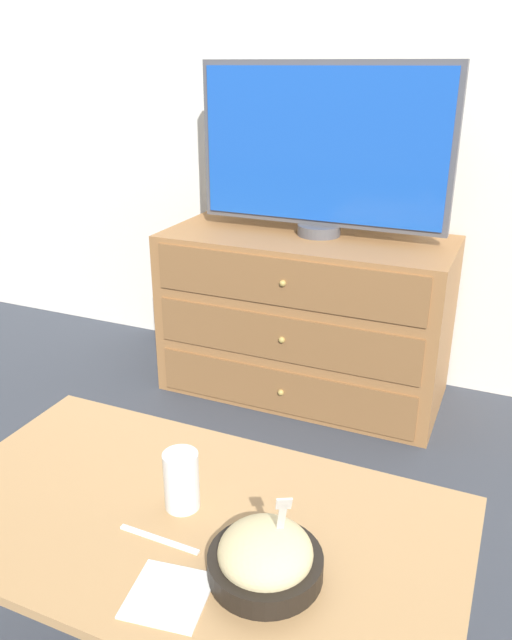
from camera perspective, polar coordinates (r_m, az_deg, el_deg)
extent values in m
plane|color=#383D47|center=(2.89, 4.80, -3.56)|extent=(12.00, 12.00, 0.00)
cube|color=white|center=(2.62, 5.98, 23.12)|extent=(12.00, 0.05, 2.60)
cube|color=#9E6B3D|center=(2.50, 4.50, 0.38)|extent=(1.10, 0.49, 0.66)
cube|color=brown|center=(2.38, 2.34, -6.57)|extent=(1.02, 0.01, 0.17)
sphere|color=tan|center=(2.38, 2.28, -6.64)|extent=(0.02, 0.02, 0.02)
cube|color=brown|center=(2.28, 2.42, -1.77)|extent=(1.02, 0.01, 0.17)
sphere|color=tan|center=(2.28, 2.37, -1.83)|extent=(0.02, 0.02, 0.02)
cube|color=brown|center=(2.20, 2.51, 3.42)|extent=(1.02, 0.01, 0.17)
sphere|color=tan|center=(2.20, 2.46, 3.37)|extent=(0.02, 0.02, 0.02)
cylinder|color=#515156|center=(2.41, 5.78, 8.20)|extent=(0.16, 0.16, 0.04)
cube|color=#515156|center=(2.36, 6.14, 15.56)|extent=(0.95, 0.04, 0.58)
cube|color=blue|center=(2.34, 5.97, 15.51)|extent=(0.91, 0.01, 0.54)
cube|color=tan|center=(1.24, -6.24, -17.86)|extent=(1.02, 0.57, 0.02)
cylinder|color=#9C7549|center=(1.77, -15.69, -14.36)|extent=(0.04, 0.04, 0.45)
cylinder|color=#9C7549|center=(1.49, 17.34, -23.22)|extent=(0.04, 0.04, 0.45)
cylinder|color=black|center=(1.11, 0.85, -21.49)|extent=(0.19, 0.19, 0.04)
ellipsoid|color=beige|center=(1.09, 0.86, -20.48)|extent=(0.16, 0.16, 0.09)
cube|color=white|center=(1.06, 2.25, -18.21)|extent=(0.05, 0.08, 0.15)
cube|color=white|center=(0.98, 2.56, -16.43)|extent=(0.03, 0.03, 0.03)
cylinder|color=white|center=(1.24, -6.78, -15.17)|extent=(0.06, 0.06, 0.07)
cylinder|color=white|center=(1.23, -6.83, -14.35)|extent=(0.07, 0.07, 0.12)
cube|color=white|center=(1.10, -8.02, -23.65)|extent=(0.14, 0.14, 0.00)
cube|color=white|center=(1.20, -8.85, -19.19)|extent=(0.16, 0.01, 0.01)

